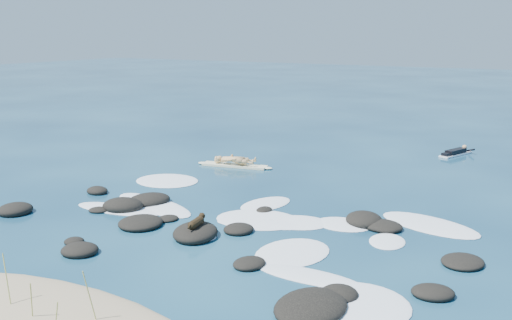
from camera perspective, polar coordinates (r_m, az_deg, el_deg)
The scene contains 7 objects.
ground at distance 18.10m, azimuth -1.69°, elevation -5.81°, with size 160.00×160.00×0.00m, color #0A2642.
dune_grass at distance 12.22m, azimuth -23.47°, elevation -13.34°, with size 4.05×1.65×1.19m.
reef_rocks at distance 16.55m, azimuth -4.17°, elevation -7.28°, with size 14.66×7.75×0.53m.
breaking_foam at distance 17.51m, azimuth 0.56°, elevation -6.41°, with size 13.36×8.66×0.12m.
standing_surfer_rig at distance 24.62m, azimuth -2.17°, elevation 1.08°, with size 3.44×1.14×1.96m.
paddling_surfer_rig at distance 28.66m, azimuth 19.38°, elevation 0.73°, with size 1.38×2.27×0.40m.
dog at distance 16.42m, azimuth -5.95°, elevation -6.25°, with size 0.35×1.03×0.65m.
Camera 1 is at (8.93, -14.64, 5.77)m, focal length 40.00 mm.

